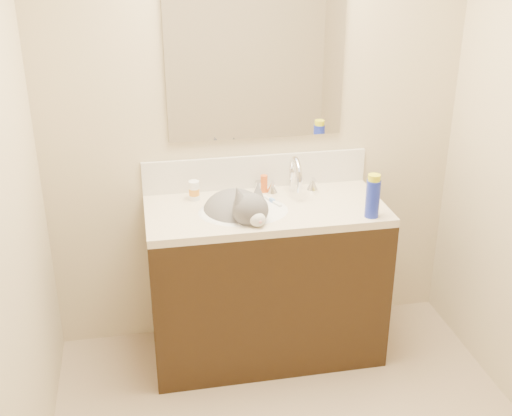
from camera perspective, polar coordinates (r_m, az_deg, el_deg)
name	(u,v)px	position (r m, az deg, el deg)	size (l,w,h in m)	color
room_shell	(328,150)	(2.10, 6.43, 5.18)	(2.24, 2.54, 2.52)	beige
vanity_cabinet	(265,284)	(3.42, 0.84, -6.81)	(1.20, 0.55, 0.82)	black
counter_slab	(266,210)	(3.22, 0.88, -0.21)	(1.20, 0.55, 0.04)	beige
basin	(243,224)	(3.19, -1.13, -1.42)	(0.45, 0.36, 0.14)	white
faucet	(295,178)	(3.34, 3.44, 2.64)	(0.28, 0.20, 0.21)	silver
cat	(238,214)	(3.17, -1.57, -0.52)	(0.45, 0.49, 0.35)	#545254
backsplash	(256,172)	(3.41, -0.01, 3.25)	(1.20, 0.02, 0.18)	silver
mirror	(256,60)	(3.25, -0.01, 13.02)	(0.90, 0.02, 0.80)	white
pill_bottle	(194,190)	(3.29, -5.52, 1.57)	(0.05, 0.05, 0.10)	white
pill_label	(194,192)	(3.29, -5.52, 1.45)	(0.05, 0.05, 0.04)	#FF9F2A
silver_jar	(259,186)	(3.39, 0.30, 1.97)	(0.05, 0.05, 0.05)	#B7B7BC
amber_bottle	(264,184)	(3.37, 0.71, 2.18)	(0.04, 0.04, 0.09)	#D25518
toothbrush	(272,201)	(3.26, 1.44, 0.64)	(0.02, 0.15, 0.01)	white
toothbrush_head	(272,200)	(3.26, 1.44, 0.69)	(0.02, 0.03, 0.02)	#719DF0
spray_can	(373,199)	(3.12, 10.32, 0.82)	(0.07, 0.07, 0.19)	#1928AF
spray_cap	(374,178)	(3.08, 10.47, 2.61)	(0.06, 0.06, 0.04)	yellow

